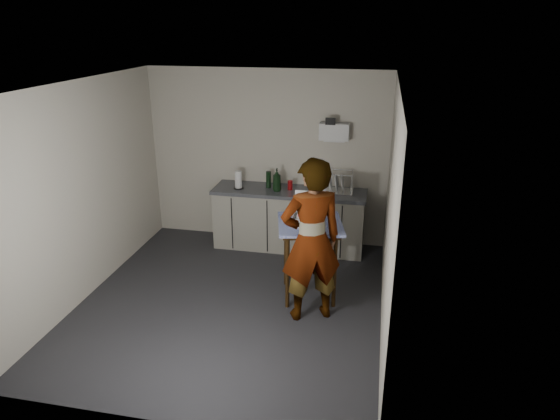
% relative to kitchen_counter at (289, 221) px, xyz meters
% --- Properties ---
extents(ground, '(4.00, 4.00, 0.00)m').
position_rel_kitchen_counter_xyz_m(ground, '(-0.40, -1.70, -0.43)').
color(ground, '#242428').
rests_on(ground, ground).
extents(wall_back, '(3.60, 0.02, 2.60)m').
position_rel_kitchen_counter_xyz_m(wall_back, '(-0.40, 0.29, 0.87)').
color(wall_back, beige).
rests_on(wall_back, ground).
extents(wall_right, '(0.02, 4.00, 2.60)m').
position_rel_kitchen_counter_xyz_m(wall_right, '(1.39, -1.70, 0.87)').
color(wall_right, beige).
rests_on(wall_right, ground).
extents(wall_left, '(0.02, 4.00, 2.60)m').
position_rel_kitchen_counter_xyz_m(wall_left, '(-2.19, -1.70, 0.87)').
color(wall_left, beige).
rests_on(wall_left, ground).
extents(ceiling, '(3.60, 4.00, 0.01)m').
position_rel_kitchen_counter_xyz_m(ceiling, '(-0.40, -1.70, 2.17)').
color(ceiling, silver).
rests_on(ceiling, wall_back).
extents(kitchen_counter, '(2.24, 0.62, 0.91)m').
position_rel_kitchen_counter_xyz_m(kitchen_counter, '(0.00, 0.00, 0.00)').
color(kitchen_counter, black).
rests_on(kitchen_counter, ground).
extents(wall_shelf, '(0.42, 0.18, 0.37)m').
position_rel_kitchen_counter_xyz_m(wall_shelf, '(0.60, 0.22, 1.32)').
color(wall_shelf, white).
rests_on(wall_shelf, ground).
extents(side_table, '(0.90, 0.90, 0.97)m').
position_rel_kitchen_counter_xyz_m(side_table, '(0.50, -1.34, 0.42)').
color(side_table, '#311C0B').
rests_on(side_table, ground).
extents(standing_man, '(0.82, 0.71, 1.90)m').
position_rel_kitchen_counter_xyz_m(standing_man, '(0.58, -1.81, 0.52)').
color(standing_man, '#B2A593').
rests_on(standing_man, ground).
extents(soap_bottle, '(0.14, 0.14, 0.33)m').
position_rel_kitchen_counter_xyz_m(soap_bottle, '(-0.17, -0.08, 0.65)').
color(soap_bottle, black).
rests_on(soap_bottle, kitchen_counter).
extents(soda_can, '(0.07, 0.07, 0.13)m').
position_rel_kitchen_counter_xyz_m(soda_can, '(0.01, 0.02, 0.55)').
color(soda_can, red).
rests_on(soda_can, kitchen_counter).
extents(dark_bottle, '(0.07, 0.07, 0.25)m').
position_rel_kitchen_counter_xyz_m(dark_bottle, '(-0.32, 0.05, 0.61)').
color(dark_bottle, black).
rests_on(dark_bottle, kitchen_counter).
extents(paper_towel, '(0.15, 0.15, 0.26)m').
position_rel_kitchen_counter_xyz_m(paper_towel, '(-0.75, -0.08, 0.61)').
color(paper_towel, black).
rests_on(paper_towel, kitchen_counter).
extents(dish_rack, '(0.44, 0.33, 0.31)m').
position_rel_kitchen_counter_xyz_m(dish_rack, '(0.69, 0.05, 0.55)').
color(dish_rack, white).
rests_on(dish_rack, kitchen_counter).
extents(bakery_box, '(0.26, 0.27, 0.37)m').
position_rel_kitchen_counter_xyz_m(bakery_box, '(0.43, -1.38, 0.63)').
color(bakery_box, white).
rests_on(bakery_box, side_table).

